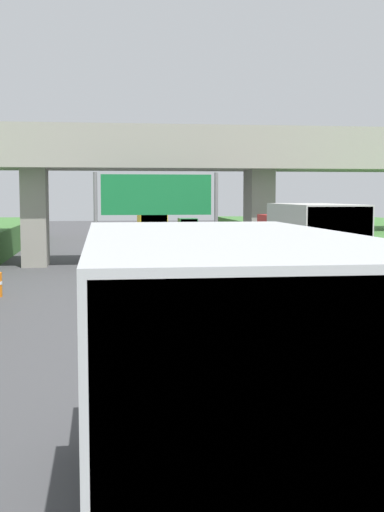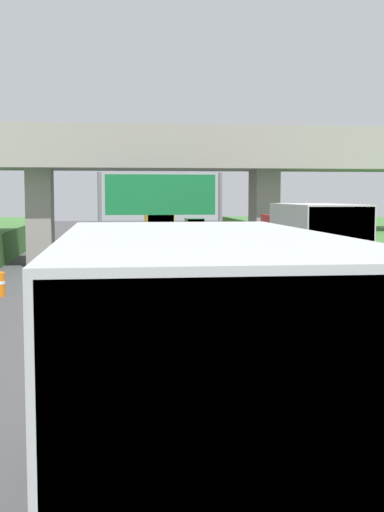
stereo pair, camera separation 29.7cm
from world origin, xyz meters
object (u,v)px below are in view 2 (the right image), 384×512
(truck_silver, at_px, (187,379))
(car_green, at_px, (194,228))
(truck_yellow, at_px, (158,215))
(truck_red, at_px, (310,244))
(overhead_highway_sign, at_px, (161,200))

(truck_silver, relative_size, car_green, 1.78)
(car_green, bearing_deg, truck_yellow, 156.56)
(truck_yellow, distance_m, truck_red, 35.61)
(truck_red, xyz_separation_m, car_green, (-0.17, 34.11, -1.08))
(overhead_highway_sign, xyz_separation_m, car_green, (4.92, 26.79, -2.65))
(overhead_highway_sign, distance_m, truck_red, 9.06)
(truck_yellow, relative_size, truck_red, 1.00)
(truck_yellow, relative_size, truck_silver, 1.00)
(truck_silver, xyz_separation_m, car_green, (6.50, 52.03, -1.08))
(truck_yellow, bearing_deg, truck_red, -84.74)
(overhead_highway_sign, xyz_separation_m, truck_red, (5.09, -7.33, -1.57))
(car_green, bearing_deg, overhead_highway_sign, -100.41)
(truck_red, relative_size, car_green, 1.78)
(truck_yellow, distance_m, car_green, 3.54)
(truck_red, relative_size, truck_silver, 1.00)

